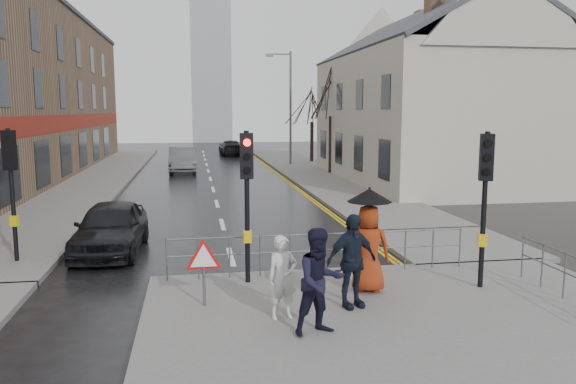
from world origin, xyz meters
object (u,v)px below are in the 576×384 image
object	(u,v)px
pedestrian_with_umbrella	(369,238)
pedestrian_d	(352,261)
car_mid	(183,160)
pedestrian_b	(320,282)
pedestrian_a	(282,277)
car_parked	(111,227)

from	to	relation	value
pedestrian_with_umbrella	pedestrian_d	world-z (taller)	pedestrian_with_umbrella
pedestrian_d	car_mid	world-z (taller)	pedestrian_d
car_mid	pedestrian_b	bearing A→B (deg)	-85.07
pedestrian_a	pedestrian_d	world-z (taller)	pedestrian_d
pedestrian_d	pedestrian_b	bearing A→B (deg)	-143.32
pedestrian_with_umbrella	pedestrian_d	bearing A→B (deg)	-125.21
pedestrian_a	pedestrian_b	distance (m)	1.00
pedestrian_a	pedestrian_with_umbrella	size ratio (longest dim) A/B	0.70
pedestrian_b	pedestrian_d	size ratio (longest dim) A/B	1.00
pedestrian_with_umbrella	car_parked	world-z (taller)	pedestrian_with_umbrella
pedestrian_b	pedestrian_with_umbrella	bearing A→B (deg)	38.03
car_parked	pedestrian_a	bearing A→B (deg)	-54.51
pedestrian_d	car_parked	size ratio (longest dim) A/B	0.44
pedestrian_with_umbrella	car_mid	xyz separation A→B (m)	(-4.32, 26.03, -0.50)
pedestrian_with_umbrella	car_mid	size ratio (longest dim) A/B	0.45
car_parked	car_mid	bearing A→B (deg)	88.53
pedestrian_a	car_mid	bearing A→B (deg)	84.80
pedestrian_d	car_mid	size ratio (longest dim) A/B	0.38
pedestrian_a	pedestrian_with_umbrella	world-z (taller)	pedestrian_with_umbrella
pedestrian_b	pedestrian_d	distance (m)	1.51
car_mid	car_parked	bearing A→B (deg)	-95.17
pedestrian_a	pedestrian_with_umbrella	distance (m)	2.42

